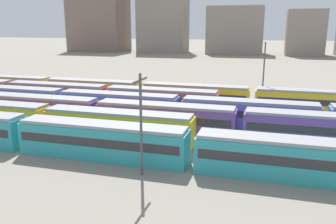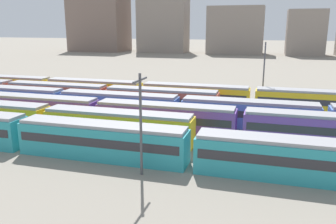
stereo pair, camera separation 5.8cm
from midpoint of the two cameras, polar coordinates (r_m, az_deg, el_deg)
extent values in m
cube|color=teal|center=(36.74, -10.66, -4.87)|extent=(18.00, 3.00, 3.40)
cube|color=#2D2D33|center=(36.61, -10.68, -4.27)|extent=(17.20, 3.06, 0.90)
cube|color=#939399|center=(36.18, -10.79, -2.06)|extent=(17.60, 2.70, 0.35)
cube|color=teal|center=(33.22, 20.24, -7.58)|extent=(18.00, 3.00, 3.40)
cube|color=#2D2D33|center=(33.08, 20.30, -6.92)|extent=(17.20, 3.06, 0.90)
cube|color=#939399|center=(32.61, 20.52, -4.50)|extent=(17.60, 2.70, 0.35)
cube|color=yellow|center=(41.43, -8.13, -2.60)|extent=(18.00, 3.00, 3.40)
cube|color=#2D2D33|center=(41.31, -8.15, -2.06)|extent=(17.20, 3.06, 0.90)
cube|color=#939399|center=(40.94, -8.22, -0.08)|extent=(17.60, 2.70, 0.35)
cube|color=#6B429E|center=(53.10, -20.42, 0.33)|extent=(18.00, 3.00, 3.40)
cube|color=#2D2D33|center=(53.01, -20.46, 0.76)|extent=(17.20, 3.06, 0.90)
cube|color=#939399|center=(52.72, -20.59, 2.31)|extent=(17.60, 2.70, 0.35)
cube|color=#6B429E|center=(44.70, -0.47, -1.22)|extent=(18.00, 3.00, 3.40)
cube|color=#2D2D33|center=(44.59, -0.47, -0.72)|extent=(17.20, 3.06, 0.90)
cube|color=#939399|center=(44.24, -0.48, 1.12)|extent=(17.60, 2.70, 0.35)
cube|color=#6B429E|center=(43.48, 24.19, -2.92)|extent=(18.00, 3.00, 3.40)
cube|color=#2D2D33|center=(43.37, 24.24, -2.40)|extent=(17.20, 3.06, 0.90)
cube|color=#939399|center=(43.01, 24.44, -0.53)|extent=(17.60, 2.70, 0.35)
cube|color=#4C70BC|center=(62.43, -24.10, 1.92)|extent=(18.00, 3.00, 3.40)
cube|color=#2D2D33|center=(62.36, -24.14, 2.29)|extent=(17.20, 3.06, 0.90)
cube|color=#939399|center=(62.11, -24.27, 3.61)|extent=(17.60, 2.70, 0.35)
cube|color=#4C70BC|center=(52.40, -8.03, 0.91)|extent=(18.00, 3.00, 3.40)
cube|color=#2D2D33|center=(52.31, -8.04, 1.35)|extent=(17.20, 3.06, 0.90)
cube|color=#939399|center=(52.01, -8.10, 2.92)|extent=(17.60, 2.70, 0.35)
cube|color=#4C70BC|center=(48.05, 13.05, -0.51)|extent=(18.00, 3.00, 3.40)
cube|color=#2D2D33|center=(47.95, 13.07, -0.04)|extent=(17.20, 3.06, 0.90)
cube|color=#939399|center=(47.62, 13.17, 1.67)|extent=(17.60, 2.70, 0.35)
cube|color=#BC4C38|center=(63.48, -17.59, 2.67)|extent=(18.00, 3.00, 3.40)
cube|color=#2D2D33|center=(63.40, -17.62, 3.03)|extent=(17.20, 3.06, 0.90)
cube|color=#939399|center=(63.16, -17.72, 4.34)|extent=(17.60, 2.70, 0.35)
cube|color=#BC4C38|center=(55.40, -1.04, 1.76)|extent=(18.00, 3.00, 3.40)
cube|color=#2D2D33|center=(55.32, -1.04, 2.17)|extent=(17.20, 3.06, 0.90)
cube|color=#939399|center=(55.04, -1.05, 3.66)|extent=(17.60, 2.70, 0.35)
cube|color=yellow|center=(76.29, -24.62, 3.86)|extent=(18.00, 3.00, 3.40)
cube|color=#2D2D33|center=(76.23, -24.65, 4.16)|extent=(17.20, 3.06, 0.90)
cube|color=#939399|center=(76.03, -24.76, 5.25)|extent=(17.60, 2.70, 0.35)
cube|color=yellow|center=(65.65, -11.93, 3.38)|extent=(18.00, 3.00, 3.40)
cube|color=#2D2D33|center=(65.58, -11.95, 3.73)|extent=(17.20, 3.06, 0.90)
cube|color=#939399|center=(65.35, -12.01, 5.00)|extent=(17.60, 2.70, 0.35)
cube|color=yellow|center=(59.29, 4.47, 2.53)|extent=(18.00, 3.00, 3.40)
cube|color=#2D2D33|center=(59.21, 4.48, 2.91)|extent=(17.20, 3.06, 0.90)
cube|color=#939399|center=(58.95, 4.50, 4.31)|extent=(17.60, 2.70, 0.35)
cube|color=yellow|center=(58.60, 22.88, 1.32)|extent=(18.00, 3.00, 3.40)
cube|color=#2D2D33|center=(58.52, 22.92, 1.71)|extent=(17.20, 3.06, 0.90)
cube|color=#939399|center=(58.25, 23.05, 3.12)|extent=(17.60, 2.70, 0.35)
cylinder|color=#4C4C51|center=(60.38, 15.36, 5.83)|extent=(0.24, 0.24, 10.78)
cube|color=#47474C|center=(59.93, 15.66, 10.36)|extent=(0.16, 3.20, 0.16)
cylinder|color=#4C4C51|center=(31.29, -4.41, -2.23)|extent=(0.24, 0.24, 9.41)
cube|color=#47474C|center=(30.40, -4.55, 5.23)|extent=(0.16, 3.20, 0.16)
cube|color=#7A665B|center=(195.89, -11.14, 14.29)|extent=(28.62, 20.21, 30.82)
cube|color=gray|center=(182.59, -0.76, 15.29)|extent=(24.33, 14.23, 35.35)
cube|color=gray|center=(175.53, 11.00, 12.97)|extent=(26.09, 16.55, 22.28)
cube|color=gray|center=(175.44, 21.52, 11.97)|extent=(16.52, 16.45, 20.44)
camera|label=1|loc=(0.03, -89.96, 0.01)|focal=37.34mm
camera|label=2|loc=(0.03, 90.04, -0.01)|focal=37.34mm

